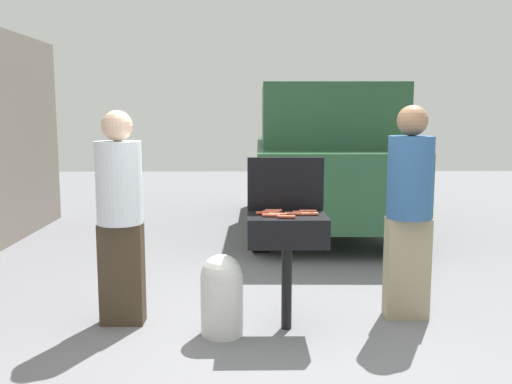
{
  "coord_description": "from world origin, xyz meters",
  "views": [
    {
      "loc": [
        -0.26,
        -3.94,
        1.67
      ],
      "look_at": [
        -0.19,
        0.77,
        1.0
      ],
      "focal_mm": 39.83,
      "sensor_mm": 36.0,
      "label": 1
    }
  ],
  "objects_px": {
    "hot_dog_0": "(286,217)",
    "person_left": "(120,210)",
    "hot_dog_3": "(271,215)",
    "hot_dog_4": "(265,213)",
    "hot_dog_1": "(271,212)",
    "bbq_grill": "(287,233)",
    "hot_dog_6": "(308,211)",
    "hot_dog_5": "(310,214)",
    "person_right": "(409,205)",
    "hot_dog_2": "(278,215)",
    "propane_tank": "(222,293)",
    "hot_dog_9": "(274,211)",
    "hot_dog_8": "(294,214)",
    "hot_dog_7": "(301,212)",
    "parked_minivan": "(323,157)"
  },
  "relations": [
    {
      "from": "hot_dog_0",
      "to": "hot_dog_2",
      "type": "xyz_separation_m",
      "value": [
        -0.06,
        0.1,
        0.0
      ]
    },
    {
      "from": "propane_tank",
      "to": "hot_dog_2",
      "type": "bearing_deg",
      "value": 8.74
    },
    {
      "from": "hot_dog_3",
      "to": "hot_dog_6",
      "type": "bearing_deg",
      "value": 29.32
    },
    {
      "from": "hot_dog_2",
      "to": "hot_dog_4",
      "type": "xyz_separation_m",
      "value": [
        -0.1,
        0.06,
        0.0
      ]
    },
    {
      "from": "hot_dog_3",
      "to": "parked_minivan",
      "type": "relative_size",
      "value": 0.03
    },
    {
      "from": "hot_dog_4",
      "to": "hot_dog_9",
      "type": "relative_size",
      "value": 1.0
    },
    {
      "from": "hot_dog_8",
      "to": "person_right",
      "type": "height_order",
      "value": "person_right"
    },
    {
      "from": "hot_dog_2",
      "to": "hot_dog_9",
      "type": "bearing_deg",
      "value": 98.64
    },
    {
      "from": "hot_dog_5",
      "to": "propane_tank",
      "type": "relative_size",
      "value": 0.21
    },
    {
      "from": "hot_dog_9",
      "to": "person_right",
      "type": "xyz_separation_m",
      "value": [
        1.09,
        0.12,
        0.03
      ]
    },
    {
      "from": "hot_dog_9",
      "to": "hot_dog_0",
      "type": "bearing_deg",
      "value": -72.59
    },
    {
      "from": "hot_dog_2",
      "to": "bbq_grill",
      "type": "bearing_deg",
      "value": 31.18
    },
    {
      "from": "hot_dog_0",
      "to": "person_left",
      "type": "height_order",
      "value": "person_left"
    },
    {
      "from": "bbq_grill",
      "to": "hot_dog_7",
      "type": "height_order",
      "value": "hot_dog_7"
    },
    {
      "from": "hot_dog_6",
      "to": "hot_dog_9",
      "type": "height_order",
      "value": "same"
    },
    {
      "from": "person_left",
      "to": "hot_dog_0",
      "type": "bearing_deg",
      "value": -20.46
    },
    {
      "from": "hot_dog_8",
      "to": "person_left",
      "type": "xyz_separation_m",
      "value": [
        -1.34,
        0.15,
        0.01
      ]
    },
    {
      "from": "hot_dog_9",
      "to": "person_left",
      "type": "relative_size",
      "value": 0.08
    },
    {
      "from": "hot_dog_8",
      "to": "person_left",
      "type": "height_order",
      "value": "person_left"
    },
    {
      "from": "hot_dog_2",
      "to": "hot_dog_7",
      "type": "height_order",
      "value": "same"
    },
    {
      "from": "bbq_grill",
      "to": "hot_dog_5",
      "type": "distance_m",
      "value": 0.23
    },
    {
      "from": "propane_tank",
      "to": "hot_dog_0",
      "type": "bearing_deg",
      "value": -3.84
    },
    {
      "from": "hot_dog_9",
      "to": "propane_tank",
      "type": "relative_size",
      "value": 0.21
    },
    {
      "from": "hot_dog_4",
      "to": "propane_tank",
      "type": "bearing_deg",
      "value": -158.66
    },
    {
      "from": "hot_dog_2",
      "to": "hot_dog_5",
      "type": "distance_m",
      "value": 0.24
    },
    {
      "from": "hot_dog_4",
      "to": "person_right",
      "type": "bearing_deg",
      "value": 10.56
    },
    {
      "from": "hot_dog_7",
      "to": "hot_dog_8",
      "type": "xyz_separation_m",
      "value": [
        -0.06,
        -0.06,
        0.0
      ]
    },
    {
      "from": "hot_dog_1",
      "to": "hot_dog_3",
      "type": "distance_m",
      "value": 0.14
    },
    {
      "from": "bbq_grill",
      "to": "hot_dog_4",
      "type": "distance_m",
      "value": 0.23
    },
    {
      "from": "bbq_grill",
      "to": "hot_dog_6",
      "type": "height_order",
      "value": "hot_dog_6"
    },
    {
      "from": "hot_dog_3",
      "to": "person_right",
      "type": "height_order",
      "value": "person_right"
    },
    {
      "from": "hot_dog_9",
      "to": "propane_tank",
      "type": "distance_m",
      "value": 0.74
    },
    {
      "from": "hot_dog_9",
      "to": "hot_dog_2",
      "type": "bearing_deg",
      "value": -81.36
    },
    {
      "from": "bbq_grill",
      "to": "parked_minivan",
      "type": "bearing_deg",
      "value": 78.59
    },
    {
      "from": "hot_dog_3",
      "to": "hot_dog_4",
      "type": "relative_size",
      "value": 1.0
    },
    {
      "from": "bbq_grill",
      "to": "hot_dog_6",
      "type": "distance_m",
      "value": 0.24
    },
    {
      "from": "hot_dog_2",
      "to": "person_right",
      "type": "xyz_separation_m",
      "value": [
        1.06,
        0.28,
        0.03
      ]
    },
    {
      "from": "bbq_grill",
      "to": "hot_dog_2",
      "type": "distance_m",
      "value": 0.18
    },
    {
      "from": "hot_dog_5",
      "to": "person_right",
      "type": "height_order",
      "value": "person_right"
    },
    {
      "from": "hot_dog_4",
      "to": "parked_minivan",
      "type": "height_order",
      "value": "parked_minivan"
    },
    {
      "from": "bbq_grill",
      "to": "parked_minivan",
      "type": "relative_size",
      "value": 0.2
    },
    {
      "from": "bbq_grill",
      "to": "propane_tank",
      "type": "height_order",
      "value": "bbq_grill"
    },
    {
      "from": "person_left",
      "to": "person_right",
      "type": "xyz_separation_m",
      "value": [
        2.28,
        0.1,
        0.02
      ]
    },
    {
      "from": "hot_dog_6",
      "to": "person_right",
      "type": "xyz_separation_m",
      "value": [
        0.82,
        0.15,
        0.03
      ]
    },
    {
      "from": "hot_dog_3",
      "to": "hot_dog_9",
      "type": "relative_size",
      "value": 1.0
    },
    {
      "from": "hot_dog_6",
      "to": "hot_dog_3",
      "type": "bearing_deg",
      "value": -150.68
    },
    {
      "from": "bbq_grill",
      "to": "parked_minivan",
      "type": "distance_m",
      "value": 4.02
    },
    {
      "from": "hot_dog_1",
      "to": "propane_tank",
      "type": "relative_size",
      "value": 0.21
    },
    {
      "from": "hot_dog_2",
      "to": "person_left",
      "type": "height_order",
      "value": "person_left"
    },
    {
      "from": "bbq_grill",
      "to": "propane_tank",
      "type": "xyz_separation_m",
      "value": [
        -0.49,
        -0.11,
        -0.43
      ]
    }
  ]
}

